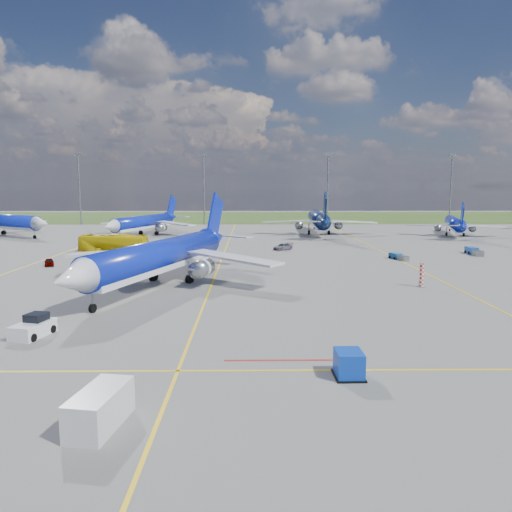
{
  "coord_description": "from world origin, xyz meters",
  "views": [
    {
      "loc": [
        4.89,
        -52.19,
        12.33
      ],
      "look_at": [
        5.59,
        7.26,
        4.0
      ],
      "focal_mm": 35.0,
      "sensor_mm": 36.0,
      "label": 1
    }
  ],
  "objects_px": {
    "bg_jet_nnw": "(144,236)",
    "service_van": "(100,408)",
    "service_car_b": "(173,248)",
    "service_car_c": "(283,247)",
    "warning_post": "(422,275)",
    "service_car_a": "(49,262)",
    "pushback_tug": "(34,327)",
    "bg_jet_nw": "(1,236)",
    "apron_bus": "(114,244)",
    "baggage_tug_e": "(474,251)",
    "baggage_tug_w": "(398,257)",
    "baggage_tug_c": "(190,250)",
    "main_airliner": "(161,286)",
    "bg_jet_n": "(318,233)",
    "uld_container": "(349,364)",
    "bg_jet_ne": "(454,235)"
  },
  "relations": [
    {
      "from": "service_car_a",
      "to": "baggage_tug_w",
      "type": "relative_size",
      "value": 0.75
    },
    {
      "from": "bg_jet_nnw",
      "to": "bg_jet_n",
      "type": "bearing_deg",
      "value": 24.1
    },
    {
      "from": "apron_bus",
      "to": "baggage_tug_w",
      "type": "height_order",
      "value": "apron_bus"
    },
    {
      "from": "service_car_b",
      "to": "bg_jet_n",
      "type": "bearing_deg",
      "value": -48.08
    },
    {
      "from": "service_car_b",
      "to": "service_car_c",
      "type": "bearing_deg",
      "value": -90.09
    },
    {
      "from": "pushback_tug",
      "to": "bg_jet_ne",
      "type": "bearing_deg",
      "value": 64.16
    },
    {
      "from": "pushback_tug",
      "to": "baggage_tug_w",
      "type": "distance_m",
      "value": 61.01
    },
    {
      "from": "pushback_tug",
      "to": "uld_container",
      "type": "distance_m",
      "value": 26.09
    },
    {
      "from": "pushback_tug",
      "to": "service_car_c",
      "type": "distance_m",
      "value": 61.39
    },
    {
      "from": "service_car_a",
      "to": "baggage_tug_w",
      "type": "xyz_separation_m",
      "value": [
        56.59,
        6.09,
        -0.11
      ]
    },
    {
      "from": "service_car_b",
      "to": "uld_container",
      "type": "bearing_deg",
      "value": -167.77
    },
    {
      "from": "service_car_c",
      "to": "service_car_a",
      "type": "bearing_deg",
      "value": -104.17
    },
    {
      "from": "bg_jet_nnw",
      "to": "service_van",
      "type": "distance_m",
      "value": 103.08
    },
    {
      "from": "bg_jet_nnw",
      "to": "bg_jet_n",
      "type": "relative_size",
      "value": 0.89
    },
    {
      "from": "apron_bus",
      "to": "service_car_c",
      "type": "bearing_deg",
      "value": -75.02
    },
    {
      "from": "bg_jet_nw",
      "to": "baggage_tug_e",
      "type": "relative_size",
      "value": 7.09
    },
    {
      "from": "baggage_tug_w",
      "to": "baggage_tug_c",
      "type": "xyz_separation_m",
      "value": [
        -36.45,
        8.91,
        0.08
      ]
    },
    {
      "from": "service_car_b",
      "to": "baggage_tug_c",
      "type": "height_order",
      "value": "service_car_b"
    },
    {
      "from": "bg_jet_n",
      "to": "uld_container",
      "type": "distance_m",
      "value": 100.38
    },
    {
      "from": "bg_jet_ne",
      "to": "service_van",
      "type": "height_order",
      "value": "bg_jet_ne"
    },
    {
      "from": "bg_jet_ne",
      "to": "uld_container",
      "type": "xyz_separation_m",
      "value": [
        -45.54,
        -94.74,
        0.86
      ]
    },
    {
      "from": "bg_jet_nnw",
      "to": "service_car_a",
      "type": "bearing_deg",
      "value": -77.79
    },
    {
      "from": "uld_container",
      "to": "service_car_b",
      "type": "xyz_separation_m",
      "value": [
        -21.14,
        63.28,
        -0.19
      ]
    },
    {
      "from": "warning_post",
      "to": "service_car_a",
      "type": "bearing_deg",
      "value": 161.89
    },
    {
      "from": "main_airliner",
      "to": "baggage_tug_w",
      "type": "distance_m",
      "value": 42.55
    },
    {
      "from": "baggage_tug_w",
      "to": "main_airliner",
      "type": "bearing_deg",
      "value": -166.64
    },
    {
      "from": "warning_post",
      "to": "bg_jet_nw",
      "type": "height_order",
      "value": "bg_jet_nw"
    },
    {
      "from": "service_car_a",
      "to": "bg_jet_nnw",
      "type": "bearing_deg",
      "value": 62.33
    },
    {
      "from": "apron_bus",
      "to": "service_car_a",
      "type": "height_order",
      "value": "apron_bus"
    },
    {
      "from": "warning_post",
      "to": "service_van",
      "type": "distance_m",
      "value": 45.96
    },
    {
      "from": "service_van",
      "to": "bg_jet_nw",
      "type": "bearing_deg",
      "value": 128.21
    },
    {
      "from": "bg_jet_ne",
      "to": "baggage_tug_c",
      "type": "height_order",
      "value": "bg_jet_ne"
    },
    {
      "from": "bg_jet_nw",
      "to": "service_van",
      "type": "relative_size",
      "value": 8.93
    },
    {
      "from": "service_car_a",
      "to": "pushback_tug",
      "type": "bearing_deg",
      "value": -92.29
    },
    {
      "from": "uld_container",
      "to": "pushback_tug",
      "type": "bearing_deg",
      "value": 158.23
    },
    {
      "from": "bg_jet_nnw",
      "to": "bg_jet_nw",
      "type": "bearing_deg",
      "value": -161.64
    },
    {
      "from": "warning_post",
      "to": "main_airliner",
      "type": "bearing_deg",
      "value": 178.17
    },
    {
      "from": "main_airliner",
      "to": "service_van",
      "type": "height_order",
      "value": "main_airliner"
    },
    {
      "from": "uld_container",
      "to": "apron_bus",
      "type": "relative_size",
      "value": 0.17
    },
    {
      "from": "bg_jet_nw",
      "to": "bg_jet_n",
      "type": "distance_m",
      "value": 80.64
    },
    {
      "from": "baggage_tug_e",
      "to": "service_car_a",
      "type": "bearing_deg",
      "value": -167.01
    },
    {
      "from": "service_car_a",
      "to": "baggage_tug_e",
      "type": "height_order",
      "value": "baggage_tug_e"
    },
    {
      "from": "bg_jet_n",
      "to": "service_car_b",
      "type": "bearing_deg",
      "value": 51.28
    },
    {
      "from": "apron_bus",
      "to": "baggage_tug_e",
      "type": "distance_m",
      "value": 66.17
    },
    {
      "from": "pushback_tug",
      "to": "bg_jet_n",
      "type": "bearing_deg",
      "value": 81.81
    },
    {
      "from": "apron_bus",
      "to": "baggage_tug_c",
      "type": "bearing_deg",
      "value": -82.44
    },
    {
      "from": "bg_jet_nw",
      "to": "bg_jet_nnw",
      "type": "relative_size",
      "value": 1.08
    },
    {
      "from": "bg_jet_nnw",
      "to": "baggage_tug_w",
      "type": "relative_size",
      "value": 8.13
    },
    {
      "from": "apron_bus",
      "to": "baggage_tug_c",
      "type": "height_order",
      "value": "apron_bus"
    },
    {
      "from": "bg_jet_nw",
      "to": "service_van",
      "type": "bearing_deg",
      "value": -120.38
    }
  ]
}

